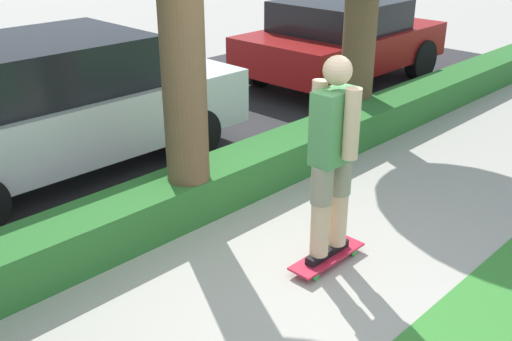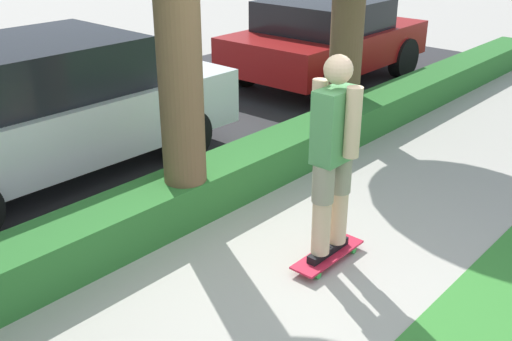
{
  "view_description": "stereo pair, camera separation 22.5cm",
  "coord_description": "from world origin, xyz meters",
  "px_view_note": "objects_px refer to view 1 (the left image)",
  "views": [
    {
      "loc": [
        -3.21,
        -2.74,
        2.93
      ],
      "look_at": [
        0.2,
        0.6,
        0.82
      ],
      "focal_mm": 42.0,
      "sensor_mm": 36.0,
      "label": 1
    },
    {
      "loc": [
        -3.36,
        -2.57,
        2.93
      ],
      "look_at": [
        0.2,
        0.6,
        0.82
      ],
      "focal_mm": 42.0,
      "sensor_mm": 36.0,
      "label": 2
    }
  ],
  "objects_px": {
    "parked_car_middle": "(51,105)",
    "parked_car_rear": "(342,40)",
    "skateboard": "(327,257)",
    "skater_person": "(333,156)"
  },
  "relations": [
    {
      "from": "parked_car_middle",
      "to": "parked_car_rear",
      "type": "distance_m",
      "value": 5.51
    },
    {
      "from": "skateboard",
      "to": "parked_car_middle",
      "type": "height_order",
      "value": "parked_car_middle"
    },
    {
      "from": "skater_person",
      "to": "parked_car_rear",
      "type": "bearing_deg",
      "value": 36.11
    },
    {
      "from": "skateboard",
      "to": "parked_car_rear",
      "type": "height_order",
      "value": "parked_car_rear"
    },
    {
      "from": "parked_car_middle",
      "to": "parked_car_rear",
      "type": "xyz_separation_m",
      "value": [
        5.51,
        -0.03,
        -0.04
      ]
    },
    {
      "from": "skater_person",
      "to": "parked_car_rear",
      "type": "height_order",
      "value": "skater_person"
    },
    {
      "from": "skateboard",
      "to": "parked_car_rear",
      "type": "distance_m",
      "value": 6.07
    },
    {
      "from": "skateboard",
      "to": "parked_car_rear",
      "type": "xyz_separation_m",
      "value": [
        4.87,
        3.55,
        0.71
      ]
    },
    {
      "from": "skater_person",
      "to": "parked_car_middle",
      "type": "distance_m",
      "value": 3.64
    },
    {
      "from": "parked_car_middle",
      "to": "skateboard",
      "type": "bearing_deg",
      "value": -79.27
    }
  ]
}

